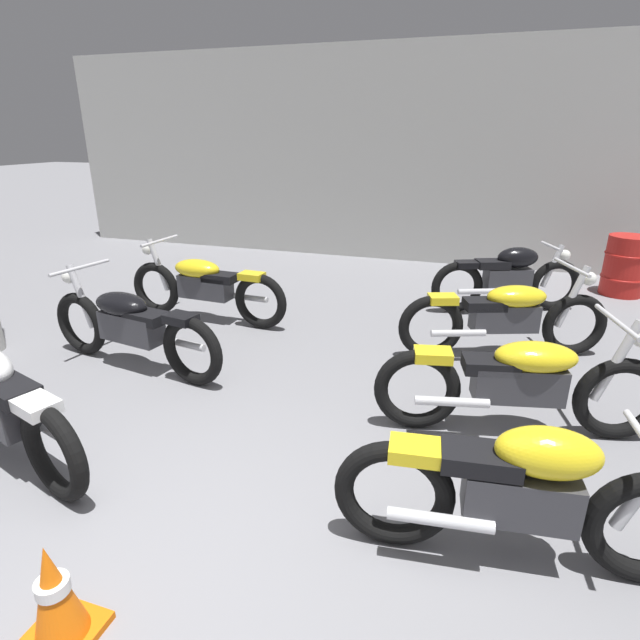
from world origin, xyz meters
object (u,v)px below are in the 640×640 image
object	(u,v)px
motorcycle_right_row_0	(522,492)
oil_drum	(625,266)
traffic_cone	(55,596)
motorcycle_left_row_2	(205,285)
motorcycle_right_row_1	(520,381)
motorcycle_left_row_1	(131,325)
motorcycle_right_row_2	(506,315)
motorcycle_left_row_0	(0,404)
motorcycle_right_row_3	(508,277)

from	to	relation	value
motorcycle_right_row_0	oil_drum	size ratio (longest dim) A/B	2.32
traffic_cone	motorcycle_left_row_2	bearing A→B (deg)	111.12
motorcycle_right_row_0	motorcycle_right_row_1	xyz separation A→B (m)	(0.04, 1.34, -0.01)
motorcycle_left_row_1	oil_drum	xyz separation A→B (m)	(5.12, 4.22, -0.03)
oil_drum	motorcycle_right_row_2	bearing A→B (deg)	-120.56
motorcycle_left_row_0	motorcycle_left_row_2	bearing A→B (deg)	92.79
motorcycle_left_row_1	oil_drum	distance (m)	6.64
motorcycle_left_row_1	motorcycle_right_row_2	bearing A→B (deg)	22.37
motorcycle_left_row_1	motorcycle_right_row_1	xyz separation A→B (m)	(3.56, -0.06, 0.00)
motorcycle_right_row_0	traffic_cone	world-z (taller)	motorcycle_right_row_0
motorcycle_left_row_1	motorcycle_right_row_0	distance (m)	3.79
motorcycle_right_row_0	motorcycle_right_row_3	xyz separation A→B (m)	(0.01, 4.34, 0.00)
motorcycle_left_row_2	motorcycle_right_row_1	bearing A→B (deg)	-22.48
motorcycle_left_row_1	traffic_cone	size ratio (longest dim) A/B	4.00
motorcycle_right_row_0	motorcycle_left_row_1	bearing A→B (deg)	158.23
motorcycle_right_row_1	traffic_cone	distance (m)	3.22
motorcycle_left_row_2	motorcycle_left_row_0	bearing A→B (deg)	-87.21
motorcycle_left_row_0	motorcycle_right_row_0	bearing A→B (deg)	2.70
motorcycle_right_row_0	motorcycle_left_row_2	bearing A→B (deg)	141.35
motorcycle_left_row_0	motorcycle_right_row_3	bearing A→B (deg)	52.99
motorcycle_left_row_1	traffic_cone	world-z (taller)	motorcycle_left_row_1
motorcycle_left_row_1	motorcycle_left_row_0	bearing A→B (deg)	-85.16
motorcycle_left_row_1	traffic_cone	bearing A→B (deg)	-59.17
motorcycle_left_row_2	oil_drum	world-z (taller)	motorcycle_left_row_2
motorcycle_left_row_2	motorcycle_right_row_0	distance (m)	4.52
motorcycle_right_row_0	traffic_cone	bearing A→B (deg)	-150.38
oil_drum	motorcycle_left_row_2	bearing A→B (deg)	-151.36
motorcycle_right_row_3	oil_drum	xyz separation A→B (m)	(1.60, 1.28, -0.03)
motorcycle_left_row_2	motorcycle_right_row_2	size ratio (longest dim) A/B	1.05
motorcycle_right_row_0	motorcycle_left_row_0	bearing A→B (deg)	-177.30
motorcycle_right_row_1	motorcycle_right_row_2	distance (m)	1.49
motorcycle_left_row_1	oil_drum	bearing A→B (deg)	39.49
motorcycle_right_row_3	motorcycle_right_row_0	bearing A→B (deg)	-90.13
motorcycle_right_row_2	motorcycle_right_row_1	bearing A→B (deg)	-86.80
motorcycle_right_row_1	traffic_cone	bearing A→B (deg)	-129.45
motorcycle_right_row_2	oil_drum	xyz separation A→B (m)	(1.65, 2.79, -0.03)
motorcycle_left_row_2	oil_drum	distance (m)	5.85
motorcycle_left_row_0	motorcycle_right_row_2	xyz separation A→B (m)	(3.34, 2.99, -0.01)
motorcycle_left_row_0	oil_drum	size ratio (longest dim) A/B	2.25
motorcycle_left_row_1	motorcycle_left_row_2	bearing A→B (deg)	90.51
traffic_cone	motorcycle_right_row_1	bearing A→B (deg)	50.55
motorcycle_left_row_0	motorcycle_right_row_1	world-z (taller)	motorcycle_right_row_1
motorcycle_right_row_0	motorcycle_right_row_2	size ratio (longest dim) A/B	0.95
motorcycle_left_row_2	motorcycle_right_row_3	bearing A→B (deg)	23.26
motorcycle_right_row_0	traffic_cone	distance (m)	2.31
motorcycle_right_row_1	traffic_cone	world-z (taller)	motorcycle_right_row_1
motorcycle_right_row_1	oil_drum	size ratio (longest dim) A/B	2.52
motorcycle_right_row_0	oil_drum	xyz separation A→B (m)	(1.61, 5.63, -0.03)
motorcycle_right_row_3	oil_drum	size ratio (longest dim) A/B	2.20
motorcycle_right_row_2	motorcycle_right_row_3	size ratio (longest dim) A/B	1.11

